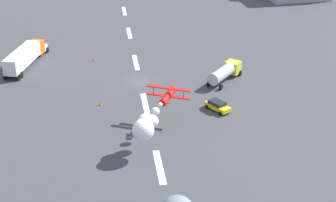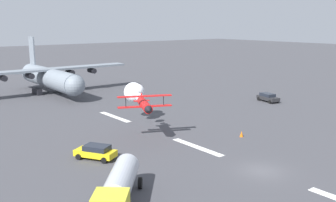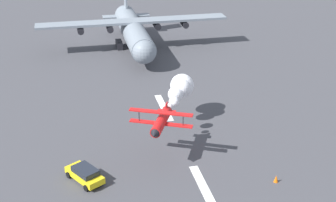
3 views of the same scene
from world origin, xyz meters
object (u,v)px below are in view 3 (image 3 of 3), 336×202
at_px(cargo_transport_plane, 134,32).
at_px(traffic_cone_far, 276,179).
at_px(stunt_biplane_red, 178,93).
at_px(airport_staff_sedan, 85,174).

relative_size(cargo_transport_plane, traffic_cone_far, 44.21).
height_order(stunt_biplane_red, traffic_cone_far, stunt_biplane_red).
bearing_deg(airport_staff_sedan, cargo_transport_plane, -15.87).
height_order(cargo_transport_plane, stunt_biplane_red, cargo_transport_plane).
xyz_separation_m(cargo_transport_plane, airport_staff_sedan, (-38.61, 10.98, -2.56)).
relative_size(airport_staff_sedan, traffic_cone_far, 6.21).
bearing_deg(traffic_cone_far, cargo_transport_plane, 9.58).
height_order(cargo_transport_plane, traffic_cone_far, cargo_transport_plane).
bearing_deg(traffic_cone_far, airport_staff_sedan, 76.77).
height_order(stunt_biplane_red, airport_staff_sedan, stunt_biplane_red).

